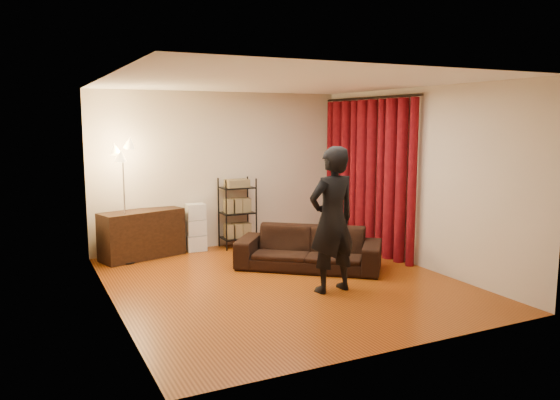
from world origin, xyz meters
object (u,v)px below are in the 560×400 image
sofa (309,248)px  floor_lamp (124,204)px  person (332,220)px  wire_shelf (237,213)px  media_cabinet (142,234)px  storage_boxes (196,227)px

sofa → floor_lamp: 2.92m
person → wire_shelf: person is taller
media_cabinet → wire_shelf: size_ratio=1.09×
sofa → person: size_ratio=1.12×
wire_shelf → sofa: bearing=-94.4°
media_cabinet → storage_boxes: 0.93m
sofa → storage_boxes: bearing=161.1°
media_cabinet → floor_lamp: size_ratio=0.71×
wire_shelf → storage_boxes: bearing=158.2°
person → media_cabinet: (-1.85, 2.85, -0.56)m
media_cabinet → person: bearing=-73.7°
media_cabinet → wire_shelf: (1.67, 0.04, 0.22)m
sofa → person: bearing=-65.0°
person → storage_boxes: person is taller
person → media_cabinet: bearing=-63.0°
floor_lamp → sofa: bearing=-32.4°
storage_boxes → wire_shelf: bearing=-3.6°
person → storage_boxes: 3.12m
sofa → wire_shelf: (-0.44, 1.79, 0.30)m
person → floor_lamp: 3.39m
storage_boxes → sofa: bearing=-57.3°
media_cabinet → storage_boxes: bearing=-11.4°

